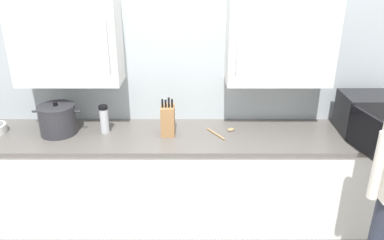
% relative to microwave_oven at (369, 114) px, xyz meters
% --- Properties ---
extents(back_wall_tiled, '(4.32, 0.44, 2.60)m').
position_rel_microwave_oven_xyz_m(back_wall_tiled, '(-1.60, 0.29, 0.31)').
color(back_wall_tiled, '#B2BCC1').
rests_on(back_wall_tiled, ground_plane).
extents(counter_unit, '(4.05, 0.67, 0.92)m').
position_rel_microwave_oven_xyz_m(counter_unit, '(-1.60, -0.03, -0.62)').
color(counter_unit, white).
rests_on(counter_unit, ground_plane).
extents(microwave_oven, '(0.52, 0.71, 0.33)m').
position_rel_microwave_oven_xyz_m(microwave_oven, '(0.00, 0.00, 0.00)').
color(microwave_oven, black).
rests_on(microwave_oven, counter_unit).
extents(thermos_flask, '(0.08, 0.08, 0.24)m').
position_rel_microwave_oven_xyz_m(thermos_flask, '(-2.18, 0.01, -0.04)').
color(thermos_flask, '#B7BABF').
rests_on(thermos_flask, counter_unit).
extents(knife_block, '(0.11, 0.15, 0.33)m').
position_rel_microwave_oven_xyz_m(knife_block, '(-1.65, -0.03, -0.04)').
color(knife_block, '#A37547').
rests_on(knife_block, counter_unit).
extents(wooden_spoon, '(0.24, 0.23, 0.02)m').
position_rel_microwave_oven_xyz_m(wooden_spoon, '(-1.20, 0.00, -0.15)').
color(wooden_spoon, tan).
rests_on(wooden_spoon, counter_unit).
extents(stock_pot, '(0.39, 0.30, 0.28)m').
position_rel_microwave_oven_xyz_m(stock_pot, '(-2.56, -0.01, -0.04)').
color(stock_pot, '#2D2D33').
rests_on(stock_pot, counter_unit).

